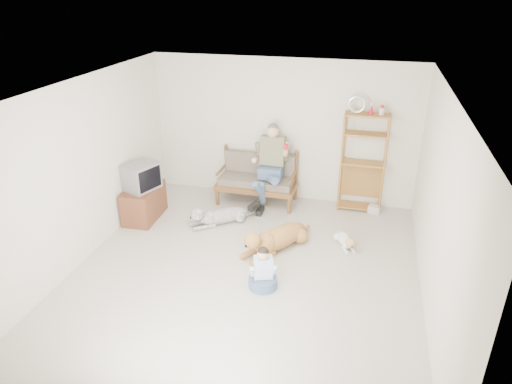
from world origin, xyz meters
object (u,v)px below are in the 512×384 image
(etagere, at_px, (363,162))
(tv_stand, at_px, (144,203))
(golden_retriever, at_px, (275,239))
(loveseat, at_px, (258,178))

(etagere, xyz_separation_m, tv_stand, (-3.75, -1.33, -0.64))
(etagere, height_order, golden_retriever, etagere)
(loveseat, bearing_deg, golden_retriever, -66.58)
(golden_retriever, bearing_deg, tv_stand, -156.23)
(golden_retriever, bearing_deg, etagere, 90.18)
(tv_stand, bearing_deg, loveseat, 31.36)
(loveseat, xyz_separation_m, etagere, (1.93, 0.14, 0.46))
(etagere, bearing_deg, loveseat, -175.83)
(loveseat, height_order, etagere, etagere)
(etagere, relative_size, golden_retriever, 1.56)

